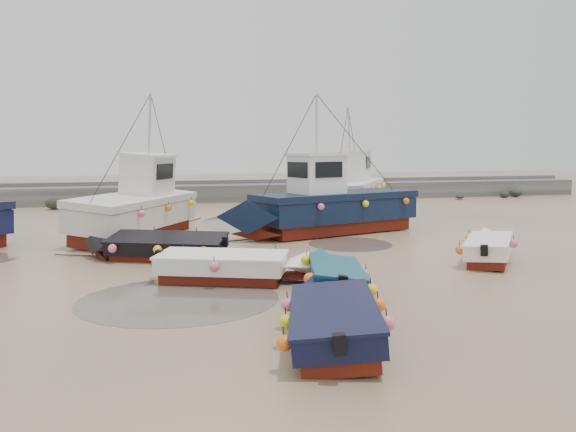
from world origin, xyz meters
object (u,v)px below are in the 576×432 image
dinghy_1 (335,313)px  cabin_boat_1 (141,206)px  dinghy_4 (158,244)px  dinghy_2 (332,272)px  dinghy_5 (235,263)px  cabin_boat_2 (324,205)px  cabin_boat_3 (352,190)px  person (125,244)px  dinghy_3 (491,245)px

dinghy_1 → cabin_boat_1: size_ratio=0.65×
dinghy_4 → dinghy_2: bearing=-119.4°
dinghy_4 → dinghy_1: bearing=-137.7°
cabin_boat_1 → dinghy_2: bearing=-34.3°
dinghy_5 → cabin_boat_1: (-2.82, 9.29, 0.79)m
cabin_boat_2 → cabin_boat_3: same height
cabin_boat_1 → cabin_boat_2: size_ratio=0.87×
dinghy_2 → cabin_boat_3: 18.47m
dinghy_1 → person: 13.66m
dinghy_4 → cabin_boat_3: size_ratio=0.64×
dinghy_1 → dinghy_4: same height
dinghy_1 → dinghy_5: (-1.34, 5.38, -0.00)m
dinghy_2 → dinghy_4: size_ratio=0.81×
cabin_boat_3 → dinghy_1: bearing=-79.6°
dinghy_1 → cabin_boat_3: size_ratio=0.62×
dinghy_4 → cabin_boat_2: cabin_boat_2 is taller
cabin_boat_3 → cabin_boat_2: bearing=-87.4°
cabin_boat_3 → person: size_ratio=5.96×
dinghy_2 → cabin_boat_2: size_ratio=0.47×
dinghy_2 → person: size_ratio=3.09×
dinghy_2 → dinghy_4: 7.32m
dinghy_5 → person: dinghy_5 is taller
cabin_boat_2 → dinghy_1: bearing=146.6°
dinghy_4 → cabin_boat_2: 8.56m
dinghy_4 → dinghy_5: (2.17, -3.89, 0.01)m
dinghy_3 → dinghy_2: bearing=-120.2°
dinghy_4 → cabin_boat_3: (11.42, 11.47, 0.79)m
dinghy_3 → cabin_boat_2: bearing=156.2°
cabin_boat_3 → dinghy_3: bearing=-59.0°
dinghy_3 → dinghy_5: same height
dinghy_3 → person: size_ratio=3.05×
dinghy_1 → dinghy_2: (1.10, 3.59, 0.02)m
dinghy_4 → cabin_boat_1: cabin_boat_1 is taller
dinghy_2 → dinghy_3: same height
dinghy_3 → dinghy_5: (-9.17, -0.99, -0.01)m
dinghy_3 → cabin_boat_1: bearing=-177.4°
cabin_boat_1 → cabin_boat_3: bearing=57.1°
person → dinghy_2: bearing=121.9°
dinghy_2 → dinghy_3: bearing=35.4°
dinghy_4 → cabin_boat_3: 16.20m
dinghy_1 → cabin_boat_2: size_ratio=0.57×
dinghy_1 → cabin_boat_2: (3.92, 13.44, 0.77)m
dinghy_3 → cabin_boat_3: 14.39m
dinghy_2 → person: (-5.92, 9.18, -0.57)m
dinghy_1 → dinghy_4: 9.92m
dinghy_1 → dinghy_4: (-3.52, 9.27, -0.01)m
dinghy_3 → cabin_boat_3: cabin_boat_3 is taller
cabin_boat_1 → person: 2.42m
dinghy_1 → cabin_boat_1: bearing=120.8°
dinghy_2 → dinghy_4: same height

